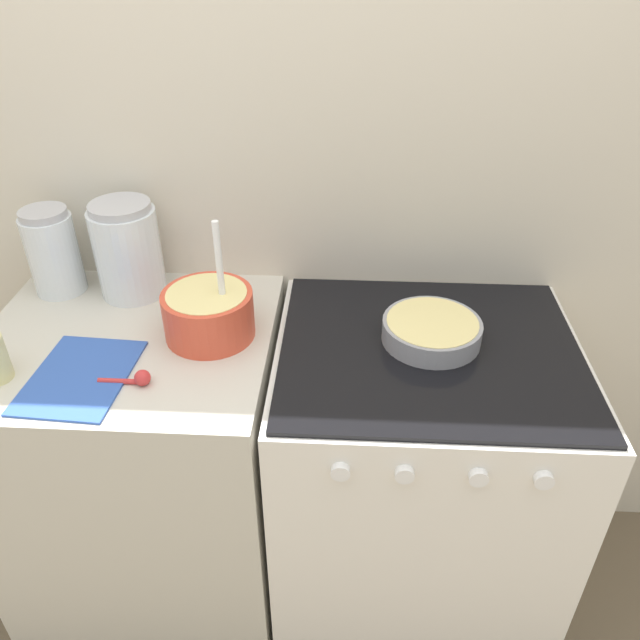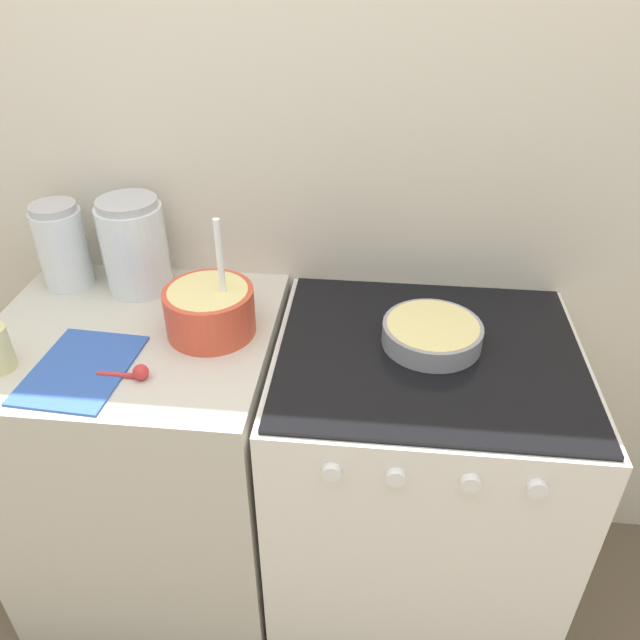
{
  "view_description": "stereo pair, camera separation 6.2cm",
  "coord_description": "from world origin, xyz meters",
  "views": [
    {
      "loc": [
        0.19,
        -0.89,
        1.81
      ],
      "look_at": [
        0.12,
        0.35,
        0.98
      ],
      "focal_mm": 35.0,
      "sensor_mm": 36.0,
      "label": 1
    },
    {
      "loc": [
        0.25,
        -0.88,
        1.81
      ],
      "look_at": [
        0.12,
        0.35,
        0.98
      ],
      "focal_mm": 35.0,
      "sensor_mm": 36.0,
      "label": 2
    }
  ],
  "objects": [
    {
      "name": "storage_jar_middle",
      "position": [
        -0.39,
        0.54,
        1.04
      ],
      "size": [
        0.17,
        0.17,
        0.26
      ],
      "color": "silver",
      "rests_on": "countertop_cabinet"
    },
    {
      "name": "measuring_spoon",
      "position": [
        -0.27,
        0.15,
        0.95
      ],
      "size": [
        0.12,
        0.04,
        0.04
      ],
      "color": "red",
      "rests_on": "countertop_cabinet"
    },
    {
      "name": "mixing_bowl",
      "position": [
        -0.15,
        0.35,
        1.0
      ],
      "size": [
        0.22,
        0.22,
        0.3
      ],
      "color": "#D84C33",
      "rests_on": "countertop_cabinet"
    },
    {
      "name": "storage_jar_left",
      "position": [
        -0.6,
        0.54,
        1.03
      ],
      "size": [
        0.13,
        0.13,
        0.23
      ],
      "color": "silver",
      "rests_on": "countertop_cabinet"
    },
    {
      "name": "wall_back",
      "position": [
        0.0,
        0.67,
        1.2
      ],
      "size": [
        4.51,
        0.05,
        2.4
      ],
      "color": "beige",
      "rests_on": "ground_plane"
    },
    {
      "name": "baking_pan",
      "position": [
        0.39,
        0.35,
        0.96
      ],
      "size": [
        0.24,
        0.24,
        0.06
      ],
      "color": "gray",
      "rests_on": "stove"
    },
    {
      "name": "stove",
      "position": [
        0.38,
        0.32,
        0.47
      ],
      "size": [
        0.74,
        0.66,
        0.93
      ],
      "color": "white",
      "rests_on": "ground_plane"
    },
    {
      "name": "recipe_page",
      "position": [
        -0.4,
        0.16,
        0.93
      ],
      "size": [
        0.23,
        0.3,
        0.01
      ],
      "color": "#3359B2",
      "rests_on": "countertop_cabinet"
    },
    {
      "name": "countertop_cabinet",
      "position": [
        -0.36,
        0.32,
        0.47
      ],
      "size": [
        0.71,
        0.64,
        0.93
      ],
      "color": "beige",
      "rests_on": "ground_plane"
    }
  ]
}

